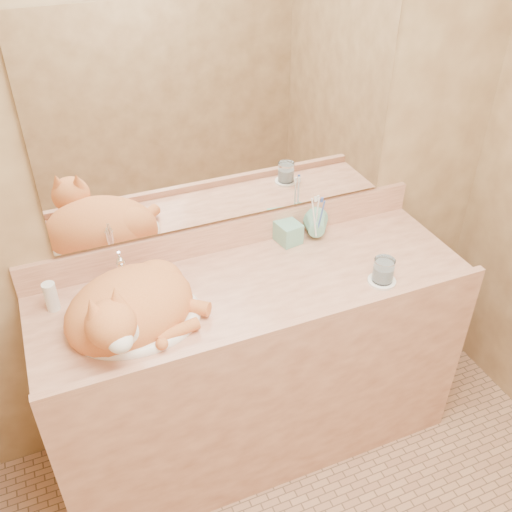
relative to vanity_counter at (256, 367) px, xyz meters
name	(u,v)px	position (x,y,z in m)	size (l,w,h in m)	color
wall_back	(226,153)	(0.00, 0.28, 0.82)	(2.40, 0.02, 2.50)	brown
vanity_counter	(256,367)	(0.00, 0.00, 0.00)	(1.60, 0.55, 0.85)	#9A5C45
mirror	(226,117)	(0.00, 0.26, 0.97)	(1.30, 0.02, 0.80)	white
sink_basin	(134,305)	(-0.44, -0.02, 0.49)	(0.44, 0.36, 0.14)	white
faucet	(123,274)	(-0.44, 0.15, 0.50)	(0.04, 0.11, 0.16)	white
cat	(129,307)	(-0.46, -0.04, 0.50)	(0.45, 0.37, 0.25)	#C05E2C
soap_dispenser	(296,227)	(0.24, 0.16, 0.52)	(0.09, 0.09, 0.19)	#6CAD95
toothbrush_cup	(317,232)	(0.33, 0.16, 0.48)	(0.11, 0.11, 0.10)	#6CAD95
toothbrushes	(318,216)	(0.33, 0.16, 0.55)	(0.03, 0.03, 0.21)	silver
saucer	(382,281)	(0.43, -0.16, 0.43)	(0.10, 0.10, 0.01)	white
water_glass	(384,270)	(0.43, -0.16, 0.48)	(0.08, 0.08, 0.09)	silver
lotion_bottle	(51,297)	(-0.69, 0.15, 0.48)	(0.04, 0.04, 0.11)	silver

